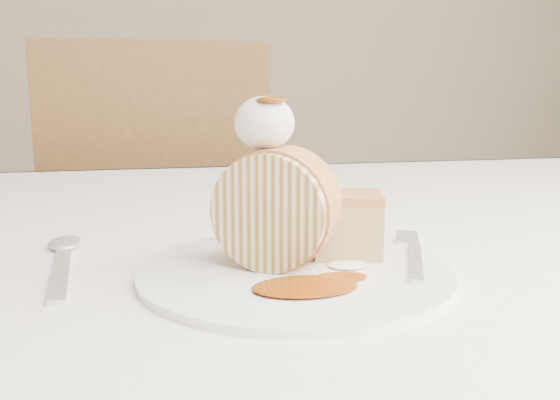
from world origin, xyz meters
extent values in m
cube|color=white|center=(0.00, 0.20, 0.73)|extent=(1.40, 0.90, 0.04)
cube|color=white|center=(0.00, 0.65, 0.61)|extent=(1.40, 0.01, 0.28)
cylinder|color=brown|center=(0.62, 0.57, 0.35)|extent=(0.06, 0.06, 0.71)
cube|color=brown|center=(-0.13, 1.05, 0.47)|extent=(0.51, 0.51, 0.04)
cube|color=brown|center=(-0.11, 0.84, 0.73)|extent=(0.46, 0.10, 0.48)
cylinder|color=brown|center=(0.04, 1.27, 0.22)|extent=(0.04, 0.04, 0.45)
cylinder|color=brown|center=(-0.35, 1.22, 0.22)|extent=(0.04, 0.04, 0.45)
cylinder|color=brown|center=(0.09, 0.87, 0.22)|extent=(0.04, 0.04, 0.45)
cylinder|color=white|center=(0.00, 0.03, 0.75)|extent=(0.29, 0.29, 0.01)
cylinder|color=beige|center=(-0.02, 0.04, 0.80)|extent=(0.10, 0.09, 0.09)
cube|color=#D68B51|center=(0.05, 0.05, 0.78)|extent=(0.06, 0.06, 0.04)
ellipsoid|color=silver|center=(-0.02, 0.05, 0.87)|extent=(0.05, 0.05, 0.04)
ellipsoid|color=#7E3105|center=(-0.02, 0.04, 0.89)|extent=(0.02, 0.02, 0.01)
cube|color=silver|center=(0.09, 0.02, 0.76)|extent=(0.07, 0.14, 0.00)
cube|color=silver|center=(-0.18, 0.06, 0.75)|extent=(0.04, 0.17, 0.00)
camera|label=1|loc=(-0.10, -0.42, 0.90)|focal=40.00mm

